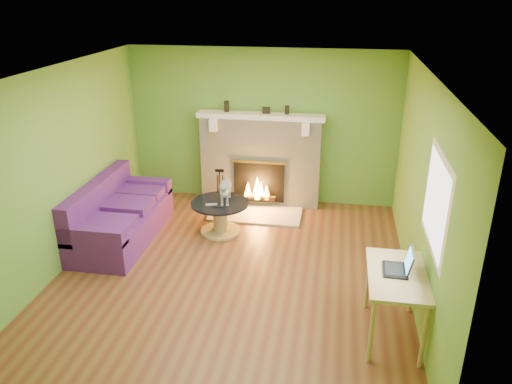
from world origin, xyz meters
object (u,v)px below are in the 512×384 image
cat (225,189)px  desk (397,281)px  coffee_table (220,215)px  sofa (118,217)px

cat → desk: bearing=-49.4°
coffee_table → cat: cat is taller
desk → cat: 3.12m
sofa → desk: bearing=-23.0°
desk → cat: cat is taller
coffee_table → cat: size_ratio=1.39×
coffee_table → cat: (0.08, 0.05, 0.41)m
sofa → desk: size_ratio=1.92×
sofa → cat: 1.63m
coffee_table → cat: 0.42m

